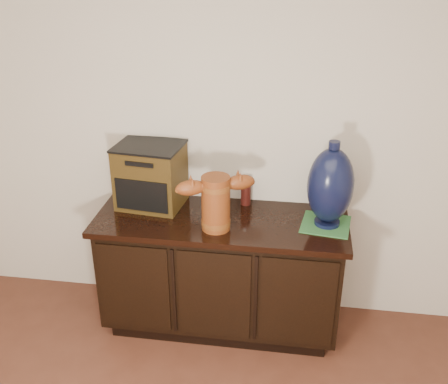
% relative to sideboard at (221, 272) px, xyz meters
% --- Properties ---
extents(sideboard, '(1.46, 0.56, 0.75)m').
position_rel_sideboard_xyz_m(sideboard, '(0.00, 0.00, 0.00)').
color(sideboard, black).
rests_on(sideboard, ground).
extents(terracotta_vessel, '(0.43, 0.25, 0.31)m').
position_rel_sideboard_xyz_m(terracotta_vessel, '(-0.01, -0.11, 0.55)').
color(terracotta_vessel, brown).
rests_on(terracotta_vessel, sideboard).
extents(tv_radio, '(0.41, 0.35, 0.38)m').
position_rel_sideboard_xyz_m(tv_radio, '(-0.44, 0.12, 0.56)').
color(tv_radio, '#3C2A0F').
rests_on(tv_radio, sideboard).
extents(green_mat, '(0.30, 0.30, 0.01)m').
position_rel_sideboard_xyz_m(green_mat, '(0.60, 0.02, 0.37)').
color(green_mat, '#2D6431').
rests_on(green_mat, sideboard).
extents(lamp_base, '(0.29, 0.29, 0.49)m').
position_rel_sideboard_xyz_m(lamp_base, '(0.60, 0.02, 0.61)').
color(lamp_base, black).
rests_on(lamp_base, green_mat).
extents(spray_can, '(0.06, 0.06, 0.18)m').
position_rel_sideboard_xyz_m(spray_can, '(0.12, 0.21, 0.46)').
color(spray_can, '#50130D').
rests_on(spray_can, sideboard).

